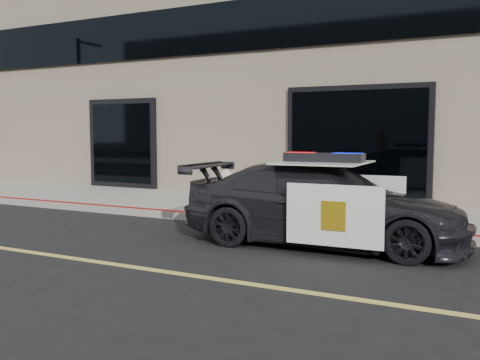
% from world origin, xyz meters
% --- Properties ---
extents(ground, '(120.00, 120.00, 0.00)m').
position_xyz_m(ground, '(0.00, 0.00, 0.00)').
color(ground, black).
rests_on(ground, ground).
extents(sidewalk_n, '(60.00, 3.50, 0.15)m').
position_xyz_m(sidewalk_n, '(0.00, 5.25, 0.07)').
color(sidewalk_n, gray).
rests_on(sidewalk_n, ground).
extents(police_car, '(2.20, 4.58, 1.46)m').
position_xyz_m(police_car, '(-0.32, 2.52, 0.65)').
color(police_car, black).
rests_on(police_car, ground).
extents(fire_hydrant, '(0.40, 0.55, 0.88)m').
position_xyz_m(fire_hydrant, '(-2.95, 4.12, 0.56)').
color(fire_hydrant, beige).
rests_on(fire_hydrant, sidewalk_n).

